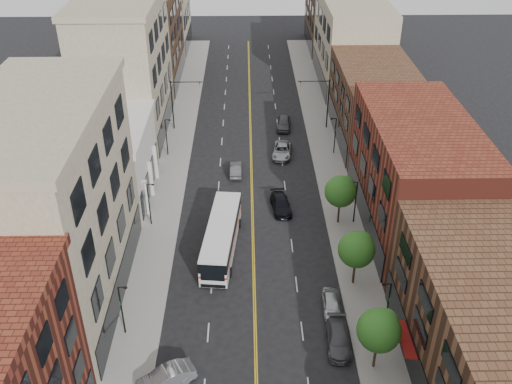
{
  "coord_description": "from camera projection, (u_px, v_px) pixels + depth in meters",
  "views": [
    {
      "loc": [
        -0.58,
        -26.9,
        35.68
      ],
      "look_at": [
        0.34,
        22.51,
        5.0
      ],
      "focal_mm": 40.0,
      "sensor_mm": 36.0,
      "label": 1
    }
  ],
  "objects": [
    {
      "name": "bldg_r_far_c",
      "position": [
        335.0,
        19.0,
        112.1
      ],
      "size": [
        10.0,
        18.0,
        11.0
      ],
      "primitive_type": "cube",
      "color": "#543321",
      "rests_on": "ground"
    },
    {
      "name": "bldg_l_far_a",
      "position": [
        125.0,
        70.0,
        77.44
      ],
      "size": [
        10.0,
        20.0,
        18.0
      ],
      "primitive_type": "cube",
      "color": "gray",
      "rests_on": "ground"
    },
    {
      "name": "car_lane_b",
      "position": [
        282.0,
        151.0,
        75.09
      ],
      "size": [
        3.05,
        5.44,
        1.44
      ],
      "primitive_type": "imported",
      "rotation": [
        0.0,
        0.0,
        -0.13
      ],
      "color": "#A1A3A9",
      "rests_on": "ground"
    },
    {
      "name": "lamp_l_3",
      "position": [
        167.0,
        135.0,
        73.92
      ],
      "size": [
        0.81,
        0.55,
        5.05
      ],
      "color": "black",
      "rests_on": "sidewalk_left"
    },
    {
      "name": "car_parked_far",
      "position": [
        332.0,
        304.0,
        50.37
      ],
      "size": [
        1.72,
        4.0,
        1.34
      ],
      "primitive_type": "imported",
      "rotation": [
        0.0,
        0.0,
        -0.03
      ],
      "color": "#B9BBC2",
      "rests_on": "ground"
    },
    {
      "name": "tree_r_3",
      "position": [
        341.0,
        190.0,
        60.1
      ],
      "size": [
        3.4,
        3.4,
        5.59
      ],
      "color": "black",
      "rests_on": "sidewalk_right"
    },
    {
      "name": "car_lane_c",
      "position": [
        284.0,
        123.0,
        82.14
      ],
      "size": [
        2.41,
        4.95,
        1.63
      ],
      "primitive_type": "imported",
      "rotation": [
        0.0,
        0.0,
        -0.1
      ],
      "color": "#434247",
      "rests_on": "ground"
    },
    {
      "name": "bldg_l_white",
      "position": [
        104.0,
        162.0,
        65.64
      ],
      "size": [
        10.0,
        14.0,
        8.0
      ],
      "primitive_type": "cube",
      "color": "silver",
      "rests_on": "ground"
    },
    {
      "name": "bldg_l_tanoffice",
      "position": [
        51.0,
        213.0,
        47.71
      ],
      "size": [
        10.0,
        22.0,
        18.0
      ],
      "primitive_type": "cube",
      "color": "gray",
      "rests_on": "ground"
    },
    {
      "name": "bldg_r_far_b",
      "position": [
        352.0,
        42.0,
        94.32
      ],
      "size": [
        10.0,
        22.0,
        14.0
      ],
      "primitive_type": "cube",
      "color": "gray",
      "rests_on": "ground"
    },
    {
      "name": "signal_mast_right",
      "position": [
        323.0,
        98.0,
        80.17
      ],
      "size": [
        4.49,
        0.18,
        7.2
      ],
      "color": "black",
      "rests_on": "sidewalk_right"
    },
    {
      "name": "bldg_r_far_a",
      "position": [
        375.0,
        104.0,
        77.54
      ],
      "size": [
        10.0,
        20.0,
        10.0
      ],
      "primitive_type": "cube",
      "color": "#543321",
      "rests_on": "ground"
    },
    {
      "name": "car_lane_a",
      "position": [
        281.0,
        204.0,
        64.1
      ],
      "size": [
        2.53,
        5.05,
        1.41
      ],
      "primitive_type": "imported",
      "rotation": [
        0.0,
        0.0,
        0.12
      ],
      "color": "black",
      "rests_on": "ground"
    },
    {
      "name": "tree_r_1",
      "position": [
        380.0,
        329.0,
        43.11
      ],
      "size": [
        3.4,
        3.4,
        5.59
      ],
      "color": "black",
      "rests_on": "sidewalk_right"
    },
    {
      "name": "bldg_l_far_b",
      "position": [
        147.0,
        37.0,
        95.22
      ],
      "size": [
        10.0,
        20.0,
        15.0
      ],
      "primitive_type": "cube",
      "color": "#543321",
      "rests_on": "ground"
    },
    {
      "name": "sidewalk_left",
      "position": [
        172.0,
        174.0,
        71.21
      ],
      "size": [
        4.0,
        110.0,
        0.15
      ],
      "primitive_type": "cube",
      "color": "gray",
      "rests_on": "ground"
    },
    {
      "name": "tree_r_2",
      "position": [
        357.0,
        248.0,
        51.6
      ],
      "size": [
        3.4,
        3.4,
        5.59
      ],
      "color": "black",
      "rests_on": "sidewalk_right"
    },
    {
      "name": "car_lane_behind",
      "position": [
        236.0,
        169.0,
        70.93
      ],
      "size": [
        1.44,
        4.06,
        1.34
      ],
      "primitive_type": "imported",
      "rotation": [
        0.0,
        0.0,
        3.15
      ],
      "color": "#4F4F54",
      "rests_on": "ground"
    },
    {
      "name": "lamp_r_3",
      "position": [
        335.0,
        134.0,
        74.26
      ],
      "size": [
        0.81,
        0.55,
        5.05
      ],
      "color": "black",
      "rests_on": "sidewalk_right"
    },
    {
      "name": "lamp_r_1",
      "position": [
        387.0,
        304.0,
        47.08
      ],
      "size": [
        0.81,
        0.55,
        5.05
      ],
      "color": "black",
      "rests_on": "sidewalk_right"
    },
    {
      "name": "bldg_r_mid",
      "position": [
        416.0,
        175.0,
        59.17
      ],
      "size": [
        10.0,
        22.0,
        12.0
      ],
      "primitive_type": "cube",
      "color": "maroon",
      "rests_on": "ground"
    },
    {
      "name": "lamp_l_2",
      "position": [
        149.0,
        202.0,
        60.33
      ],
      "size": [
        0.81,
        0.55,
        5.05
      ],
      "color": "black",
      "rests_on": "sidewalk_left"
    },
    {
      "name": "lamp_r_2",
      "position": [
        355.0,
        200.0,
        60.67
      ],
      "size": [
        0.81,
        0.55,
        5.05
      ],
      "color": "black",
      "rests_on": "sidewalk_right"
    },
    {
      "name": "bldg_r_near",
      "position": [
        503.0,
        361.0,
        39.31
      ],
      "size": [
        10.0,
        26.0,
        10.0
      ],
      "primitive_type": "cube",
      "color": "#543321",
      "rests_on": "ground"
    },
    {
      "name": "sidewalk_right",
      "position": [
        331.0,
        172.0,
        71.53
      ],
      "size": [
        4.0,
        110.0,
        0.15
      ],
      "primitive_type": "cube",
      "color": "gray",
      "rests_on": "ground"
    },
    {
      "name": "car_angle_b",
      "position": [
        166.0,
        378.0,
        43.39
      ],
      "size": [
        4.77,
        3.58,
        1.5
      ],
      "primitive_type": "imported",
      "rotation": [
        0.0,
        0.0,
        -1.07
      ],
      "color": "#BABCC3",
      "rests_on": "ground"
    },
    {
      "name": "car_parked_mid",
      "position": [
        338.0,
        339.0,
        46.86
      ],
      "size": [
        2.19,
        4.87,
        1.39
      ],
      "primitive_type": "imported",
      "rotation": [
        0.0,
        0.0,
        -0.05
      ],
      "color": "#48484C",
      "rests_on": "ground"
    },
    {
      "name": "lamp_l_1",
      "position": [
        122.0,
        307.0,
        46.74
      ],
      "size": [
        0.81,
        0.55,
        5.05
      ],
      "color": "black",
      "rests_on": "sidewalk_left"
    },
    {
      "name": "signal_mast_left",
      "position": [
        177.0,
        99.0,
        79.84
      ],
      "size": [
        4.49,
        0.18,
        7.2
      ],
      "color": "black",
      "rests_on": "sidewalk_left"
    },
    {
      "name": "city_bus",
      "position": [
        221.0,
        235.0,
        57.18
      ],
      "size": [
        3.91,
        12.47,
        3.15
      ],
      "rotation": [
        0.0,
        0.0,
        -0.1
      ],
      "color": "silver",
      "rests_on": "ground"
    }
  ]
}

